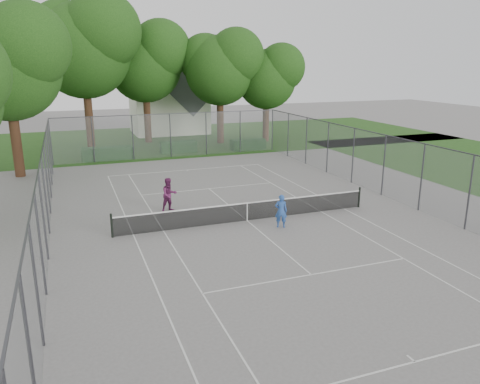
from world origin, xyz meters
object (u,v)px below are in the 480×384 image
object	(u,v)px
house	(169,97)
girl_player	(281,211)
tennis_net	(247,211)
woman_player	(169,195)

from	to	relation	value
house	girl_player	distance (m)	32.14
tennis_net	woman_player	size ratio (longest dim) A/B	7.28
tennis_net	girl_player	bearing A→B (deg)	-50.47
girl_player	woman_player	world-z (taller)	woman_player
house	woman_player	size ratio (longest dim) A/B	5.44
woman_player	girl_player	bearing A→B (deg)	-58.74
tennis_net	house	world-z (taller)	house
tennis_net	house	size ratio (longest dim) A/B	1.34
tennis_net	girl_player	distance (m)	1.82
house	woman_player	world-z (taller)	house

